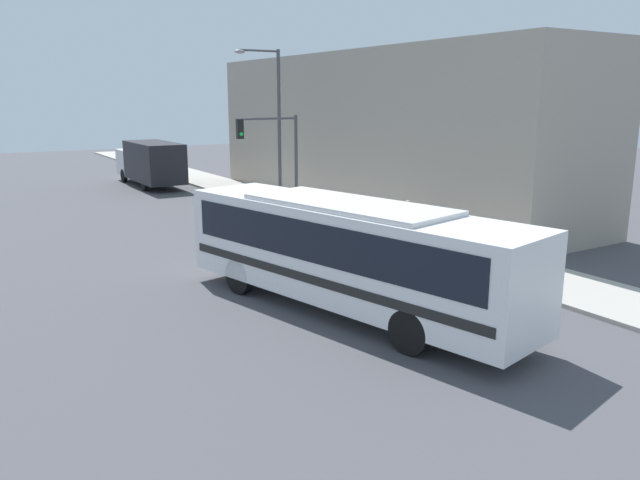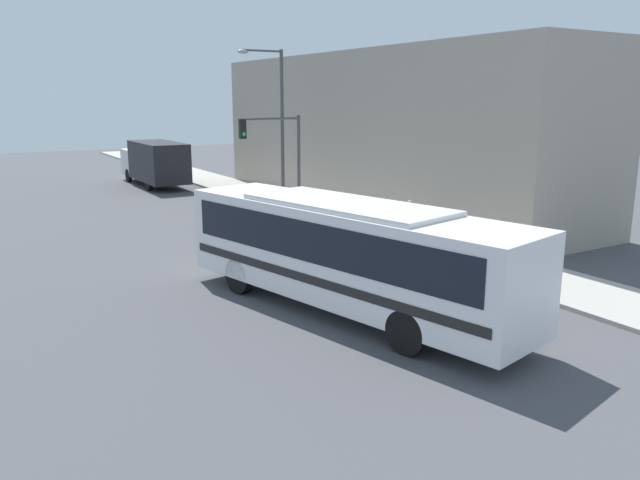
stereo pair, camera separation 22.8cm
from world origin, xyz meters
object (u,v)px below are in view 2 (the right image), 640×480
Objects in this scene: delivery_truck at (155,162)px; city_bus at (346,249)px; street_lamp at (277,117)px; fire_hydrant at (455,252)px; pedestrian_near_corner at (409,219)px; parking_meter at (331,205)px; traffic_light_pole at (277,146)px.

city_bus is at bearing -96.19° from delivery_truck.
city_bus is 1.40× the size of street_lamp.
street_lamp is at bearing 90.18° from fire_hydrant.
fire_hydrant is at bearing -89.82° from street_lamp.
street_lamp is at bearing 56.33° from city_bus.
delivery_truck reaches higher than fire_hydrant.
city_bus is 7.11× the size of pedestrian_near_corner.
delivery_truck is 17.51m from parking_meter.
delivery_truck is 25.63m from fire_hydrant.
fire_hydrant is at bearing -105.58° from pedestrian_near_corner.
traffic_light_pole is 3.81× the size of parking_meter.
pedestrian_near_corner is at bearing -76.16° from parking_meter.
parking_meter is (2.96, -17.25, -0.62)m from delivery_truck.
fire_hydrant is 0.09× the size of street_lamp.
traffic_light_pole is 0.60× the size of street_lamp.
street_lamp is 10.29m from pedestrian_near_corner.
street_lamp reaches higher than pedestrian_near_corner.
pedestrian_near_corner is (1.11, -9.46, -3.89)m from street_lamp.
city_bus reaches higher than delivery_truck.
delivery_truck is 1.04× the size of street_lamp.
street_lamp reaches higher than traffic_light_pole.
fire_hydrant is 13.99m from street_lamp.
street_lamp is (0.99, 1.91, 1.36)m from traffic_light_pole.
delivery_truck is 5.27× the size of pedestrian_near_corner.
delivery_truck is (2.98, 27.48, -0.19)m from city_bus.
traffic_light_pole is 2.54m from street_lamp.
street_lamp is at bearing -76.45° from delivery_truck.
pedestrian_near_corner is at bearing -83.30° from street_lamp.
delivery_truck is 6.59× the size of parking_meter.
pedestrian_near_corner is at bearing -79.42° from delivery_truck.
parking_meter is (5.95, 10.23, -0.81)m from city_bus.
parking_meter is at bearing -72.21° from traffic_light_pole.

